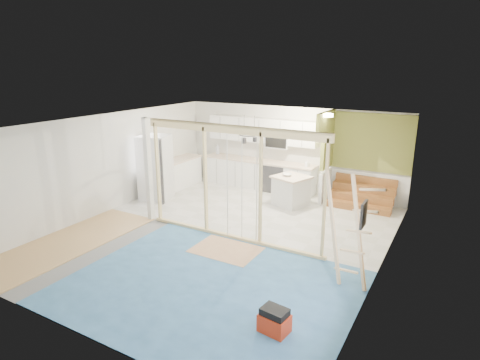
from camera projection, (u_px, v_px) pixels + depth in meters
The scene contains 17 objects.
room at pixel (220, 182), 8.90m from camera, with size 7.01×8.01×2.61m.
floor_overlays at pixel (225, 235), 9.27m from camera, with size 7.00×8.00×0.03m.
stud_frame at pixel (210, 167), 8.94m from camera, with size 4.66×0.14×2.60m.
base_cabinets at pixel (234, 174), 12.70m from camera, with size 4.45×2.24×0.93m.
upper_cabinets at pixel (263, 131), 12.34m from camera, with size 3.60×0.41×0.85m.
green_partition at pixel (353, 172), 11.09m from camera, with size 2.25×1.51×2.60m.
pot_rack at pixel (249, 137), 10.43m from camera, with size 0.52×0.52×0.72m.
sheathing_panel at pixel (355, 252), 5.58m from camera, with size 0.02×4.00×2.60m, color tan.
electrical_panel at pixel (364, 214), 6.01m from camera, with size 0.04×0.30×0.40m, color #37373C.
ceiling_light at pixel (327, 115), 10.40m from camera, with size 0.32×0.32×0.08m, color #FFEABF.
fridge at pixel (156, 168), 11.52m from camera, with size 1.03×0.99×1.89m.
island at pixel (291, 191), 11.11m from camera, with size 1.11×1.11×0.85m.
bowl at pixel (287, 175), 11.03m from camera, with size 0.25×0.25×0.06m, color silver.
soap_bottle_a at pixel (218, 149), 13.31m from camera, with size 0.13×0.13×0.33m, color #B1B6C6.
soap_bottle_b at pixel (307, 163), 11.67m from camera, with size 0.10×0.10×0.22m, color white.
toolbox at pixel (274, 321), 5.88m from camera, with size 0.46×0.37×0.40m.
ladder at pixel (349, 231), 6.93m from camera, with size 1.08×0.22×2.03m.
Camera 1 is at (4.59, -7.21, 3.82)m, focal length 30.00 mm.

